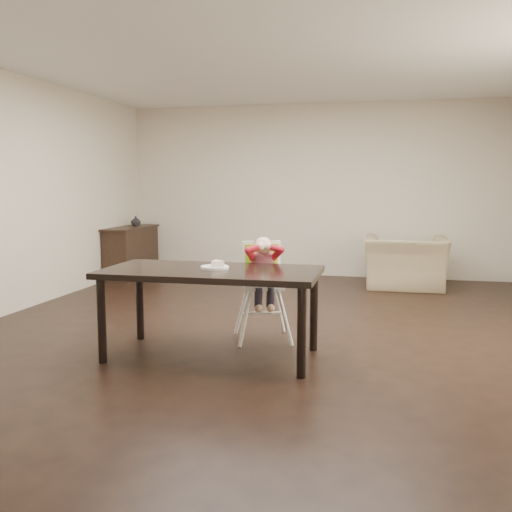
{
  "coord_description": "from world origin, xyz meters",
  "views": [
    {
      "loc": [
        1.11,
        -5.53,
        1.46
      ],
      "look_at": [
        0.02,
        -0.75,
        0.84
      ],
      "focal_mm": 40.0,
      "sensor_mm": 36.0,
      "label": 1
    }
  ],
  "objects_px": {
    "dining_table": "(211,278)",
    "high_chair": "(263,267)",
    "armchair": "(406,254)",
    "sideboard": "(131,252)"
  },
  "relations": [
    {
      "from": "dining_table",
      "to": "high_chair",
      "type": "distance_m",
      "value": 0.71
    },
    {
      "from": "armchair",
      "to": "dining_table",
      "type": "bearing_deg",
      "value": 65.2
    },
    {
      "from": "dining_table",
      "to": "high_chair",
      "type": "height_order",
      "value": "high_chair"
    },
    {
      "from": "armchair",
      "to": "high_chair",
      "type": "bearing_deg",
      "value": 65.31
    },
    {
      "from": "dining_table",
      "to": "high_chair",
      "type": "bearing_deg",
      "value": 64.74
    },
    {
      "from": "sideboard",
      "to": "dining_table",
      "type": "bearing_deg",
      "value": -56.38
    },
    {
      "from": "armchair",
      "to": "sideboard",
      "type": "xyz_separation_m",
      "value": [
        -4.17,
        0.04,
        -0.09
      ]
    },
    {
      "from": "high_chair",
      "to": "armchair",
      "type": "distance_m",
      "value": 3.35
    },
    {
      "from": "dining_table",
      "to": "sideboard",
      "type": "bearing_deg",
      "value": 123.62
    },
    {
      "from": "dining_table",
      "to": "armchair",
      "type": "distance_m",
      "value": 4.06
    }
  ]
}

